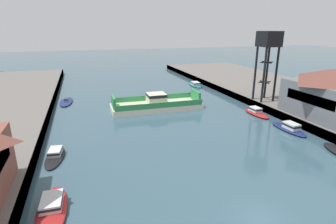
# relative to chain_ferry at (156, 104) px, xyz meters

# --- Properties ---
(ground_plane) EXTENTS (400.00, 400.00, 0.00)m
(ground_plane) POSITION_rel_chain_ferry_xyz_m (-0.33, -35.19, -1.04)
(ground_plane) COLOR #385666
(chain_ferry) EXTENTS (18.51, 6.81, 3.32)m
(chain_ferry) POSITION_rel_chain_ferry_xyz_m (0.00, 0.00, 0.00)
(chain_ferry) COLOR beige
(chain_ferry) RESTS_ON ground
(moored_boat_near_left) EXTENTS (3.17, 8.31, 1.17)m
(moored_boat_near_left) POSITION_rel_chain_ferry_xyz_m (17.04, 19.20, -0.61)
(moored_boat_near_left) COLOR #237075
(moored_boat_near_left) RESTS_ON ground
(moored_boat_near_right) EXTENTS (2.95, 8.35, 1.25)m
(moored_boat_near_right) POSITION_rel_chain_ferry_xyz_m (-17.85, -28.63, -0.58)
(moored_boat_near_right) COLOR red
(moored_boat_near_right) RESTS_ON ground
(moored_boat_mid_left) EXTENTS (2.41, 7.31, 1.48)m
(moored_boat_mid_left) POSITION_rel_chain_ferry_xyz_m (17.33, -18.65, -0.49)
(moored_boat_mid_left) COLOR navy
(moored_boat_mid_left) RESTS_ON ground
(moored_boat_far_left) EXTENTS (3.28, 8.32, 0.94)m
(moored_boat_far_left) POSITION_rel_chain_ferry_xyz_m (-17.97, 10.93, -0.81)
(moored_boat_far_left) COLOR navy
(moored_boat_far_left) RESTS_ON ground
(moored_boat_far_right) EXTENTS (2.91, 6.97, 1.09)m
(moored_boat_far_right) POSITION_rel_chain_ferry_xyz_m (-18.37, -17.04, -0.63)
(moored_boat_far_right) COLOR black
(moored_boat_far_right) RESTS_ON ground
(moored_boat_upstream_a) EXTENTS (2.45, 6.60, 1.38)m
(moored_boat_upstream_a) POSITION_rel_chain_ferry_xyz_m (17.42, -9.59, -0.53)
(moored_boat_upstream_a) COLOR red
(moored_boat_upstream_a) RESTS_ON ground
(crane_tower) EXTENTS (3.76, 3.76, 14.05)m
(crane_tower) POSITION_rel_chain_ferry_xyz_m (21.96, -5.24, 11.73)
(crane_tower) COLOR black
(crane_tower) RESTS_ON quay_right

